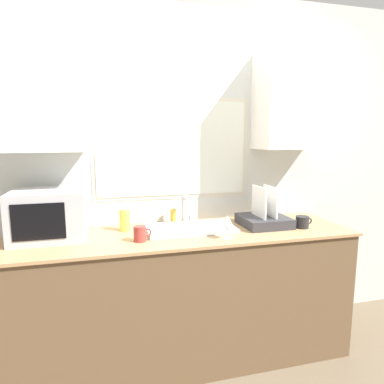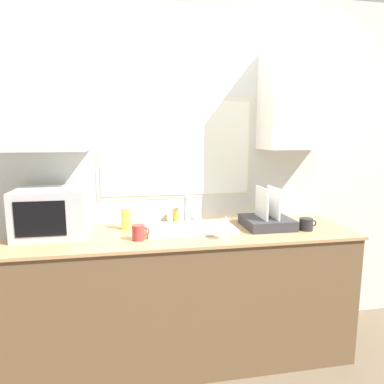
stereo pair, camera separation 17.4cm
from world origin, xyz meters
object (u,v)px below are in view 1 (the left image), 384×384
microwave (49,214)px  wine_glass (227,221)px  dish_rack (264,218)px  spray_bottle (125,217)px  soap_bottle (173,216)px  faucet (185,207)px  mug_near_sink (140,234)px

microwave → wine_glass: size_ratio=2.96×
dish_rack → microwave: bearing=177.3°
dish_rack → spray_bottle: dish_rack is taller
soap_bottle → spray_bottle: bearing=-168.5°
faucet → mug_near_sink: faucet is taller
faucet → mug_near_sink: 0.49m
microwave → faucet: bearing=6.5°
soap_bottle → mug_near_sink: soap_bottle is taller
faucet → microwave: bearing=-173.5°
soap_bottle → wine_glass: 0.51m
spray_bottle → wine_glass: bearing=-30.3°
faucet → microwave: 0.92m
dish_rack → faucet: bearing=162.6°
spray_bottle → wine_glass: (0.62, -0.36, 0.01)m
spray_bottle → faucet: bearing=6.2°
microwave → dish_rack: size_ratio=1.36×
microwave → dish_rack: bearing=-2.7°
microwave → spray_bottle: 0.48m
dish_rack → soap_bottle: dish_rack is taller
microwave → mug_near_sink: size_ratio=4.04×
microwave → soap_bottle: 0.85m
spray_bottle → wine_glass: 0.72m
wine_glass → spray_bottle: bearing=149.7°
spray_bottle → mug_near_sink: spray_bottle is taller
faucet → wine_glass: bearing=-66.5°
soap_bottle → dish_rack: bearing=-17.3°
faucet → dish_rack: (0.55, -0.17, -0.08)m
dish_rack → wine_glass: 0.45m
spray_bottle → wine_glass: size_ratio=1.35×
wine_glass → soap_bottle: bearing=121.0°
microwave → mug_near_sink: (0.55, -0.21, -0.11)m
dish_rack → spray_bottle: size_ratio=1.62×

